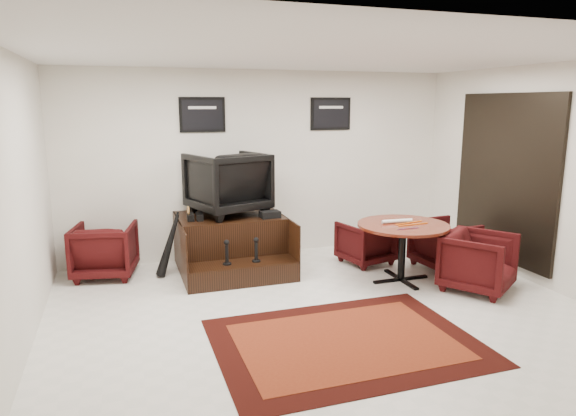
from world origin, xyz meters
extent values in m
plane|color=silver|center=(0.00, 0.00, 0.00)|extent=(6.00, 6.00, 0.00)
cube|color=beige|center=(0.00, 2.50, 1.40)|extent=(6.00, 0.02, 2.80)
cube|color=beige|center=(0.00, -2.50, 1.40)|extent=(6.00, 0.02, 2.80)
cube|color=beige|center=(-3.00, 0.00, 1.40)|extent=(0.02, 5.00, 2.80)
cube|color=beige|center=(3.00, 0.00, 1.40)|extent=(0.02, 5.00, 2.80)
cube|color=white|center=(0.00, 0.00, 2.80)|extent=(6.00, 5.00, 0.02)
cube|color=black|center=(2.97, 0.70, 1.30)|extent=(0.05, 1.90, 2.30)
cube|color=black|center=(2.96, 0.70, 1.30)|extent=(0.02, 1.72, 2.12)
cube|color=black|center=(2.97, 0.70, 1.30)|extent=(0.03, 0.05, 2.12)
cube|color=black|center=(-0.90, 2.48, 2.15)|extent=(0.66, 0.03, 0.50)
cube|color=black|center=(-0.90, 2.46, 2.15)|extent=(0.58, 0.01, 0.42)
cube|color=silver|center=(-0.90, 2.46, 2.25)|extent=(0.40, 0.00, 0.04)
cube|color=black|center=(1.10, 2.48, 2.15)|extent=(0.66, 0.03, 0.50)
cube|color=black|center=(1.10, 2.46, 2.15)|extent=(0.58, 0.01, 0.42)
cube|color=silver|center=(1.10, 2.46, 2.25)|extent=(0.40, 0.00, 0.04)
cube|color=black|center=(-0.08, -0.75, 0.00)|extent=(2.55, 1.91, 0.01)
cube|color=#621E0E|center=(-0.08, -0.75, 0.01)|extent=(2.09, 1.45, 0.01)
cube|color=black|center=(-0.65, 2.00, 0.38)|extent=(1.46, 1.08, 0.76)
cube|color=black|center=(-0.65, 1.24, 0.14)|extent=(1.46, 0.43, 0.27)
cube|color=black|center=(-1.37, 1.78, 0.38)|extent=(0.02, 1.52, 0.76)
cube|color=black|center=(0.08, 1.78, 0.38)|extent=(0.02, 1.52, 0.76)
cylinder|color=black|center=(-0.84, 1.24, 0.28)|extent=(0.11, 0.11, 0.02)
cylinder|color=black|center=(-0.84, 1.24, 0.41)|extent=(0.04, 0.04, 0.24)
sphere|color=black|center=(-0.84, 1.24, 0.57)|extent=(0.07, 0.07, 0.07)
cylinder|color=black|center=(-0.45, 1.24, 0.28)|extent=(0.11, 0.11, 0.02)
cylinder|color=black|center=(-0.45, 1.24, 0.41)|extent=(0.04, 0.04, 0.24)
sphere|color=black|center=(-0.45, 1.24, 0.57)|extent=(0.07, 0.07, 0.07)
imported|color=black|center=(-0.65, 2.05, 1.25)|extent=(1.19, 1.15, 0.98)
cube|color=black|center=(-1.21, 1.83, 0.80)|extent=(0.11, 0.25, 0.09)
cube|color=black|center=(-1.09, 1.82, 0.80)|extent=(0.11, 0.25, 0.09)
cube|color=black|center=(-0.15, 1.63, 0.80)|extent=(0.28, 0.20, 0.09)
imported|color=black|center=(-2.34, 2.09, 0.40)|extent=(0.91, 0.87, 0.80)
cylinder|color=#3F1109|center=(1.38, 0.66, 0.75)|extent=(1.18, 1.18, 0.04)
cylinder|color=black|center=(1.38, 0.66, 0.39)|extent=(0.09, 0.09, 0.70)
cube|color=black|center=(1.38, 0.66, 0.02)|extent=(0.79, 0.06, 0.03)
cube|color=black|center=(1.38, 0.66, 0.02)|extent=(0.06, 0.79, 0.03)
imported|color=black|center=(1.28, 1.51, 0.34)|extent=(0.79, 0.76, 0.69)
imported|color=black|center=(2.25, 0.97, 0.38)|extent=(0.75, 0.80, 0.76)
imported|color=black|center=(2.10, 0.06, 0.40)|extent=(1.07, 1.05, 0.81)
cylinder|color=silver|center=(1.33, 0.74, 0.80)|extent=(0.42, 0.08, 0.05)
cylinder|color=orange|center=(1.47, 0.58, 0.78)|extent=(0.45, 0.04, 0.01)
cylinder|color=orange|center=(1.47, 0.68, 0.78)|extent=(0.44, 0.11, 0.01)
cylinder|color=#4C1933|center=(1.17, 0.41, 0.78)|extent=(0.09, 0.06, 0.01)
cylinder|color=#4C1933|center=(1.23, 0.41, 0.78)|extent=(0.09, 0.06, 0.01)
cylinder|color=#4C1933|center=(1.29, 0.41, 0.78)|extent=(0.09, 0.06, 0.01)
cylinder|color=#4C1933|center=(1.35, 0.41, 0.78)|extent=(0.09, 0.06, 0.01)
cylinder|color=#4C1933|center=(1.41, 0.41, 0.78)|extent=(0.09, 0.06, 0.01)
camera|label=1|loc=(-2.09, -5.02, 2.32)|focal=32.00mm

